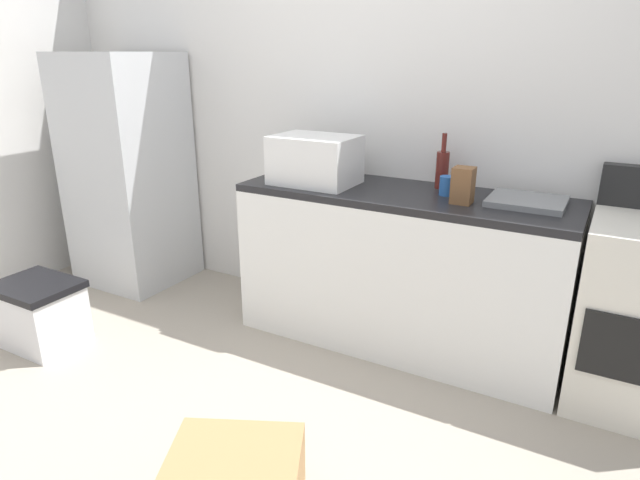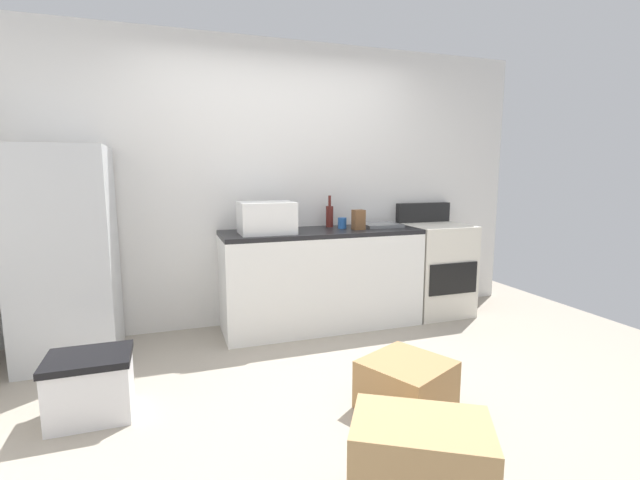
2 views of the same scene
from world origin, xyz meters
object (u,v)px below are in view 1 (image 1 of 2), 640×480
at_px(storage_bin, 40,313).
at_px(knife_block, 463,185).
at_px(coffee_mug, 447,186).
at_px(refrigerator, 129,172).
at_px(wine_bottle, 442,168).
at_px(microwave, 315,160).

bearing_deg(storage_bin, knife_block, 24.39).
bearing_deg(coffee_mug, knife_block, -46.92).
relative_size(refrigerator, storage_bin, 3.50).
height_order(refrigerator, knife_block, refrigerator).
relative_size(wine_bottle, storage_bin, 0.65).
bearing_deg(storage_bin, coffee_mug, 28.29).
relative_size(microwave, knife_block, 2.56).
relative_size(refrigerator, wine_bottle, 5.37).
bearing_deg(microwave, storage_bin, -142.49).
height_order(wine_bottle, knife_block, wine_bottle).
relative_size(coffee_mug, storage_bin, 0.22).
relative_size(microwave, storage_bin, 1.00).
bearing_deg(microwave, coffee_mug, 8.10).
xyz_separation_m(wine_bottle, knife_block, (0.18, -0.26, -0.02)).
xyz_separation_m(microwave, knife_block, (0.85, -0.01, -0.05)).
bearing_deg(wine_bottle, coffee_mug, -62.21).
xyz_separation_m(refrigerator, storage_bin, (0.27, -0.99, -0.61)).
height_order(microwave, knife_block, microwave).
bearing_deg(storage_bin, wine_bottle, 32.24).
distance_m(refrigerator, coffee_mug, 2.28).
xyz_separation_m(microwave, storage_bin, (-1.27, -0.97, -0.84)).
bearing_deg(refrigerator, microwave, -0.51).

